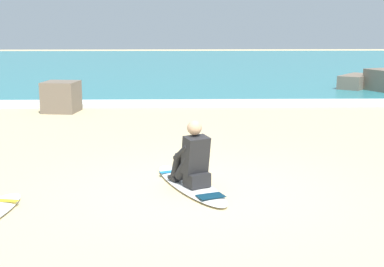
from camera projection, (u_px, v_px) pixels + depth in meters
ground_plane at (199, 192)px, 7.82m from camera, size 80.00×80.00×0.00m
sea at (184, 66)px, 29.25m from camera, size 80.00×28.00×0.10m
breaking_foam at (188, 103)px, 15.84m from camera, size 80.00×0.90×0.11m
surfboard_main at (190, 184)px, 8.06m from camera, size 1.32×2.31×0.08m
surfer_seated at (193, 160)px, 7.85m from camera, size 0.63×0.77×0.95m
shoreline_rock at (61, 97)px, 14.61m from camera, size 0.98×0.99×0.82m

